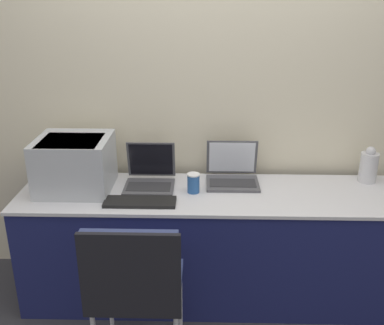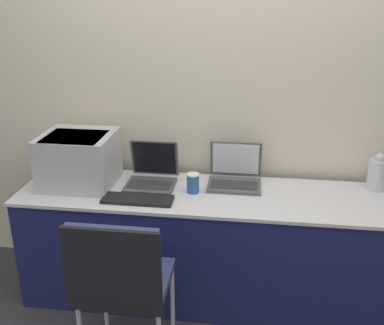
% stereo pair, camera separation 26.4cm
% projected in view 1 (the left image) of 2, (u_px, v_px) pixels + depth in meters
% --- Properties ---
extents(ground_plane, '(14.00, 14.00, 0.00)m').
position_uv_depth(ground_plane, '(209.00, 322.00, 2.67)').
color(ground_plane, '#333338').
extents(wall_back, '(8.00, 0.05, 2.60)m').
position_uv_depth(wall_back, '(211.00, 84.00, 2.82)').
color(wall_back, beige).
rests_on(wall_back, ground_plane).
extents(table, '(2.29, 0.58, 0.72)m').
position_uv_depth(table, '(210.00, 245.00, 2.81)').
color(table, '#191E51').
rests_on(table, ground_plane).
extents(printer, '(0.43, 0.39, 0.32)m').
position_uv_depth(printer, '(75.00, 162.00, 2.67)').
color(printer, '#B2B7BC').
rests_on(printer, table).
extents(laptop_left, '(0.30, 0.29, 0.25)m').
position_uv_depth(laptop_left, '(150.00, 177.00, 2.75)').
color(laptop_left, '#4C4C51').
rests_on(laptop_left, table).
extents(laptop_right, '(0.32, 0.28, 0.25)m').
position_uv_depth(laptop_right, '(232.00, 174.00, 2.80)').
color(laptop_right, '#4C4C51').
rests_on(laptop_right, table).
extents(external_keyboard, '(0.41, 0.13, 0.02)m').
position_uv_depth(external_keyboard, '(140.00, 202.00, 2.53)').
color(external_keyboard, black).
rests_on(external_keyboard, table).
extents(coffee_cup, '(0.08, 0.08, 0.12)m').
position_uv_depth(coffee_cup, '(193.00, 183.00, 2.66)').
color(coffee_cup, '#285699').
rests_on(coffee_cup, table).
extents(metal_pitcher, '(0.11, 0.11, 0.23)m').
position_uv_depth(metal_pitcher, '(369.00, 166.00, 2.79)').
color(metal_pitcher, silver).
rests_on(metal_pitcher, table).
extents(chair, '(0.45, 0.43, 0.89)m').
position_uv_depth(chair, '(135.00, 281.00, 2.10)').
color(chair, navy).
rests_on(chair, ground_plane).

